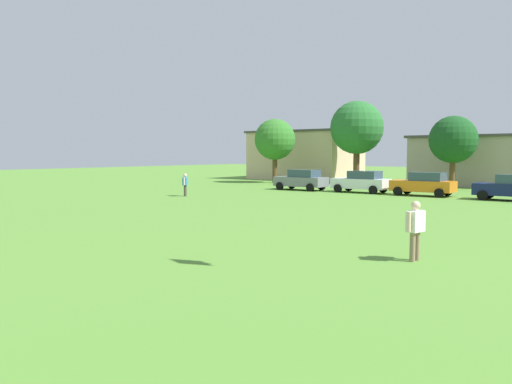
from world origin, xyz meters
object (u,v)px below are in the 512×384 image
at_px(parked_car_orange_2, 424,184).
at_px(parked_car_navy_3, 512,187).
at_px(parked_car_gray_0, 302,180).
at_px(tree_center, 357,128).
at_px(tree_far_right, 453,140).
at_px(bystander_near_trees, 185,183).
at_px(tree_far_left, 275,140).
at_px(parked_car_white_1, 362,181).
at_px(adult_bystander, 415,225).

relative_size(parked_car_orange_2, parked_car_navy_3, 1.00).
distance_m(parked_car_gray_0, tree_center, 11.92).
distance_m(tree_center, tree_far_right, 10.53).
xyz_separation_m(bystander_near_trees, parked_car_gray_0, (3.31, 10.05, -0.09)).
height_order(bystander_near_trees, parked_car_orange_2, parked_car_orange_2).
bearing_deg(bystander_near_trees, tree_center, -40.46).
relative_size(parked_car_orange_2, tree_center, 0.53).
xyz_separation_m(bystander_near_trees, parked_car_orange_2, (13.28, 10.47, -0.09)).
bearing_deg(parked_car_orange_2, parked_car_navy_3, 177.50).
distance_m(bystander_near_trees, parked_car_navy_3, 21.61).
bearing_deg(parked_car_orange_2, parked_car_gray_0, 2.41).
xyz_separation_m(parked_car_navy_3, tree_far_left, (-23.64, 7.19, 3.54)).
bearing_deg(tree_center, parked_car_orange_2, -45.14).
height_order(tree_far_left, tree_far_right, tree_far_left).
xyz_separation_m(parked_car_white_1, tree_far_right, (4.46, 7.81, 3.28)).
bearing_deg(adult_bystander, tree_far_right, -155.24).
bearing_deg(parked_car_navy_3, parked_car_white_1, -1.81).
relative_size(bystander_near_trees, parked_car_gray_0, 0.37).
height_order(parked_car_navy_3, tree_far_left, tree_far_left).
bearing_deg(parked_car_white_1, tree_far_right, -119.73).
bearing_deg(parked_car_navy_3, bystander_near_trees, 28.23).
xyz_separation_m(parked_car_navy_3, tree_far_right, (-6.15, 8.14, 3.28)).
height_order(parked_car_navy_3, tree_center, tree_center).
xyz_separation_m(parked_car_gray_0, tree_far_right, (9.58, 8.31, 3.28)).
xyz_separation_m(bystander_near_trees, tree_far_right, (12.88, 18.36, 3.19)).
height_order(adult_bystander, parked_car_navy_3, adult_bystander).
bearing_deg(adult_bystander, tree_center, -141.11).
xyz_separation_m(bystander_near_trees, tree_center, (2.79, 21.01, 4.58)).
bearing_deg(tree_far_right, parked_car_orange_2, -87.11).
distance_m(tree_far_left, tree_far_right, 17.51).
bearing_deg(parked_car_white_1, tree_center, -61.68).
bearing_deg(parked_car_gray_0, parked_car_orange_2, -177.59).
xyz_separation_m(adult_bystander, parked_car_orange_2, (-7.48, 22.03, -0.15)).
bearing_deg(tree_center, parked_car_white_1, -61.68).
height_order(parked_car_white_1, parked_car_orange_2, same).
height_order(parked_car_gray_0, tree_far_left, tree_far_left).
distance_m(bystander_near_trees, tree_center, 21.68).
height_order(parked_car_orange_2, parked_car_navy_3, same).
height_order(bystander_near_trees, tree_far_left, tree_far_left).
bearing_deg(parked_car_white_1, parked_car_navy_3, 178.19).
bearing_deg(parked_car_navy_3, tree_center, -33.60).
height_order(parked_car_orange_2, tree_center, tree_center).
height_order(parked_car_gray_0, parked_car_navy_3, same).
height_order(bystander_near_trees, parked_car_navy_3, parked_car_navy_3).
bearing_deg(bystander_near_trees, adult_bystander, -152.02).
bearing_deg(tree_far_left, tree_center, 25.98).
relative_size(parked_car_navy_3, tree_center, 0.53).
bearing_deg(bystander_near_trees, parked_car_gray_0, -51.11).
xyz_separation_m(adult_bystander, parked_car_navy_3, (-1.72, 21.78, -0.15)).
xyz_separation_m(parked_car_white_1, parked_car_orange_2, (4.86, -0.08, 0.00)).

